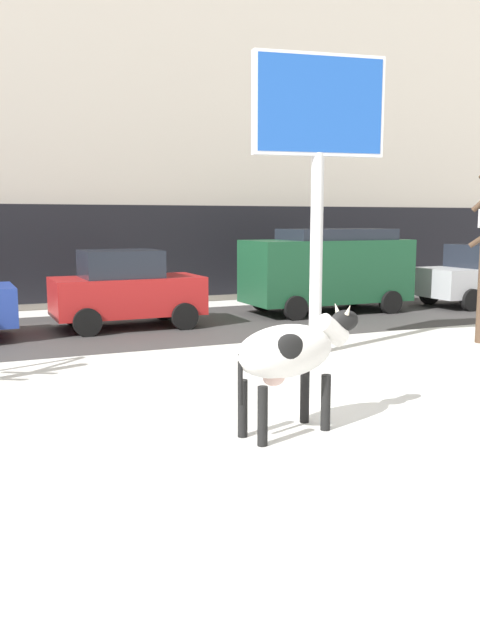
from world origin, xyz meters
The scene contains 7 objects.
ground_plane centered at (0.00, 0.00, 0.00)m, with size 120.00×120.00×0.00m, color white.
road_strip centered at (0.00, 8.09, 0.00)m, with size 60.00×5.60×0.01m, color #423F3F.
building_facade centered at (0.00, 15.28, 6.48)m, with size 44.00×6.10×13.00m.
cow_holstein centered at (-0.49, -0.35, 1.00)m, with size 1.94×0.88×1.54m.
billboard centered at (2.20, 3.72, 4.31)m, with size 2.52×0.60×5.56m.
car_red_hatchback centered at (-0.39, 8.24, 0.93)m, with size 3.51×1.94×1.86m.
car_darkgreen_van centered at (5.40, 8.62, 1.24)m, with size 4.61×2.15×2.32m.
Camera 1 is at (-4.13, -7.23, 2.58)m, focal length 37.09 mm.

